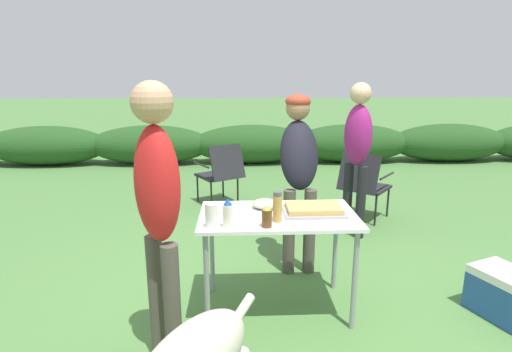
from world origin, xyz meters
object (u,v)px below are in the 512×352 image
at_px(spice_jar, 277,207).
at_px(plate_stack, 228,208).
at_px(standing_person_in_olive_jacket, 357,144).
at_px(cooler_box, 509,296).
at_px(folding_table, 278,224).
at_px(mixing_bowl, 265,204).
at_px(beer_bottle, 267,216).
at_px(camp_chair_green_behind_table, 364,182).
at_px(mayo_bottle, 228,214).
at_px(food_tray, 313,209).
at_px(camp_chair_near_hedge, 221,171).
at_px(standing_person_in_dark_puffer, 158,201).
at_px(standing_person_in_red_jacket, 299,162).
at_px(paper_cup_stack, 211,215).

bearing_deg(spice_jar, plate_stack, 144.81).
height_order(standing_person_in_olive_jacket, cooler_box, standing_person_in_olive_jacket).
bearing_deg(folding_table, mixing_bowl, 119.85).
bearing_deg(plate_stack, beer_bottle, -52.27).
bearing_deg(camp_chair_green_behind_table, mayo_bottle, -86.63).
bearing_deg(mixing_bowl, mayo_bottle, -124.59).
bearing_deg(mixing_bowl, folding_table, -60.15).
relative_size(food_tray, camp_chair_near_hedge, 0.52).
height_order(plate_stack, beer_bottle, beer_bottle).
height_order(plate_stack, mixing_bowl, mixing_bowl).
relative_size(folding_table, standing_person_in_dark_puffer, 0.66).
xyz_separation_m(food_tray, mayo_bottle, (-0.60, -0.25, 0.07)).
height_order(spice_jar, camp_chair_near_hedge, spice_jar).
height_order(folding_table, plate_stack, plate_stack).
bearing_deg(standing_person_in_olive_jacket, standing_person_in_red_jacket, -82.72).
relative_size(paper_cup_stack, standing_person_in_olive_jacket, 0.10).
relative_size(paper_cup_stack, camp_chair_near_hedge, 0.19).
bearing_deg(beer_bottle, mixing_bowl, 87.71).
xyz_separation_m(standing_person_in_red_jacket, standing_person_in_olive_jacket, (0.72, 0.71, 0.03)).
bearing_deg(camp_chair_green_behind_table, mixing_bowl, -87.09).
bearing_deg(mayo_bottle, paper_cup_stack, 176.46).
bearing_deg(mayo_bottle, camp_chair_green_behind_table, 53.30).
bearing_deg(mayo_bottle, standing_person_in_red_jacket, 57.25).
relative_size(food_tray, standing_person_in_olive_jacket, 0.26).
distance_m(plate_stack, cooler_box, 2.09).
height_order(paper_cup_stack, mayo_bottle, mayo_bottle).
height_order(beer_bottle, camp_chair_green_behind_table, beer_bottle).
bearing_deg(standing_person_in_olive_jacket, mixing_bowl, -77.36).
xyz_separation_m(standing_person_in_dark_puffer, camp_chair_near_hedge, (0.21, 3.06, -0.56)).
relative_size(folding_table, food_tray, 2.57).
xyz_separation_m(standing_person_in_olive_jacket, camp_chair_green_behind_table, (0.24, 0.45, -0.53)).
xyz_separation_m(folding_table, standing_person_in_red_jacket, (0.24, 0.67, 0.31)).
distance_m(standing_person_in_dark_puffer, camp_chair_near_hedge, 3.12).
distance_m(plate_stack, standing_person_in_red_jacket, 0.86).
bearing_deg(food_tray, paper_cup_stack, -160.71).
bearing_deg(food_tray, mixing_bowl, 158.85).
relative_size(mayo_bottle, standing_person_in_dark_puffer, 0.12).
distance_m(paper_cup_stack, camp_chair_near_hedge, 2.75).
bearing_deg(standing_person_in_red_jacket, mayo_bottle, -123.63).
bearing_deg(beer_bottle, standing_person_in_olive_jacket, 56.93).
xyz_separation_m(standing_person_in_red_jacket, standing_person_in_dark_puffer, (-0.95, -1.24, 0.06)).
relative_size(food_tray, spice_jar, 2.08).
height_order(plate_stack, camp_chair_green_behind_table, camp_chair_green_behind_table).
height_order(folding_table, mayo_bottle, mayo_bottle).
distance_m(mixing_bowl, mayo_bottle, 0.47).
distance_m(paper_cup_stack, cooler_box, 2.18).
bearing_deg(camp_chair_green_behind_table, plate_stack, -91.59).
distance_m(food_tray, spice_jar, 0.32).
xyz_separation_m(mixing_bowl, camp_chair_green_behind_table, (1.28, 1.69, -0.30)).
relative_size(standing_person_in_red_jacket, standing_person_in_dark_puffer, 0.92).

